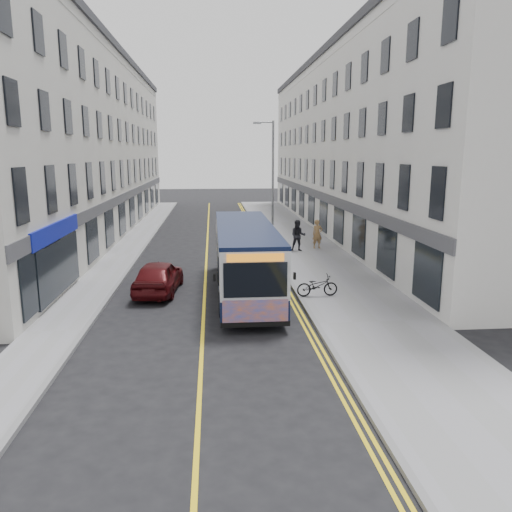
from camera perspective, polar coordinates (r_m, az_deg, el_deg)
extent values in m
plane|color=black|center=(18.71, -6.03, -7.10)|extent=(140.00, 140.00, 0.00)
cube|color=gray|center=(30.87, 6.01, 0.49)|extent=(4.50, 64.00, 0.12)
cube|color=gray|center=(30.79, -15.01, 0.12)|extent=(2.00, 64.00, 0.12)
cube|color=slate|center=(30.52, 1.86, 0.43)|extent=(0.18, 64.00, 0.13)
cube|color=slate|center=(30.63, -13.17, 0.16)|extent=(0.18, 64.00, 0.13)
cube|color=yellow|center=(30.33, -5.66, 0.18)|extent=(0.12, 64.00, 0.01)
cube|color=yellow|center=(30.48, 1.02, 0.30)|extent=(0.10, 64.00, 0.01)
cube|color=yellow|center=(30.51, 1.40, 0.30)|extent=(0.10, 64.00, 0.01)
cube|color=silver|center=(40.29, 11.25, 12.13)|extent=(6.00, 46.00, 13.00)
cube|color=beige|center=(39.86, -19.05, 11.74)|extent=(6.00, 46.00, 13.00)
cylinder|color=gray|center=(32.02, 1.93, 8.06)|extent=(0.14, 0.14, 8.00)
cylinder|color=gray|center=(31.96, 1.06, 15.05)|extent=(1.00, 0.08, 0.08)
cube|color=gray|center=(31.91, 0.13, 14.97)|extent=(0.50, 0.18, 0.12)
cube|color=black|center=(21.65, -1.24, -2.38)|extent=(2.34, 10.31, 0.84)
cube|color=silver|center=(21.38, -1.25, 0.91)|extent=(2.34, 10.31, 1.69)
cube|color=black|center=(21.23, -1.26, 3.35)|extent=(2.36, 10.31, 0.15)
cube|color=black|center=(21.93, -4.45, 0.65)|extent=(0.04, 8.06, 1.08)
cube|color=black|center=(22.08, 1.74, 0.76)|extent=(0.04, 8.06, 1.08)
cube|color=black|center=(16.36, -0.06, -2.76)|extent=(2.11, 0.04, 1.17)
cube|color=orange|center=(16.68, -0.06, -6.51)|extent=(2.20, 0.04, 0.89)
cube|color=orange|center=(16.19, -0.06, -0.20)|extent=(1.87, 0.04, 0.26)
cylinder|color=black|center=(18.71, -3.86, -5.56)|extent=(0.26, 0.94, 0.94)
cylinder|color=black|center=(18.86, 2.61, -5.40)|extent=(0.26, 0.94, 0.94)
cylinder|color=black|center=(23.68, -4.12, -1.88)|extent=(0.26, 0.94, 0.94)
cylinder|color=black|center=(23.80, 0.99, -1.78)|extent=(0.26, 0.94, 0.94)
cylinder|color=black|center=(25.33, -4.18, -1.00)|extent=(0.26, 0.94, 0.94)
cylinder|color=black|center=(25.44, 0.59, -0.91)|extent=(0.26, 0.94, 0.94)
imported|color=black|center=(21.03, 7.01, -3.38)|extent=(1.75, 0.67, 0.91)
imported|color=#987245|center=(31.65, 7.02, 2.51)|extent=(0.72, 0.53, 1.80)
imported|color=black|center=(30.60, 4.83, 2.33)|extent=(1.03, 0.86, 1.90)
imported|color=white|center=(40.43, -0.99, 4.07)|extent=(1.98, 4.28, 1.36)
imported|color=#4D0C0F|center=(22.19, -11.09, -2.32)|extent=(2.11, 4.40, 1.45)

